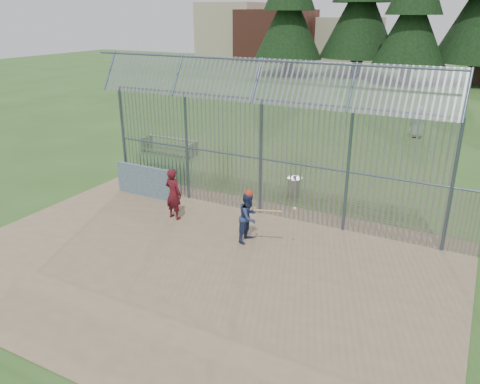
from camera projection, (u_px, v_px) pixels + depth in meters
The scene contains 11 objects.
ground at pixel (208, 255), 13.66m from camera, with size 120.00×120.00×0.00m, color #2D511E.
dirt_infield at pixel (199, 262), 13.24m from camera, with size 14.00×10.00×0.02m, color #756047.
dugout_wall at pixel (144, 181), 17.83m from camera, with size 2.50×0.12×1.20m, color #38566B.
batter at pixel (249, 217), 14.24m from camera, with size 0.76×0.59×1.56m, color navy.
onlooker at pixel (173, 194), 15.78m from camera, with size 0.65×0.42×1.77m, color maroon.
bg_kid_standing at pixel (418, 122), 26.12m from camera, with size 0.88×0.57×1.80m, color slate.
batting_gear at pixel (254, 198), 13.89m from camera, with size 1.67×0.45×0.53m.
trash_can at pixel (294, 187), 17.92m from camera, with size 0.56×0.56×0.82m.
bleacher at pixel (169, 146), 23.33m from camera, with size 3.00×0.95×0.72m.
backstop_fence at pixel (311, 156), 14.86m from camera, with size 20.09×0.81×5.30m.
distant_buildings at pixel (273, 34), 69.08m from camera, with size 26.50×10.50×8.00m.
Camera 1 is at (6.45, -10.25, 6.64)m, focal length 35.00 mm.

